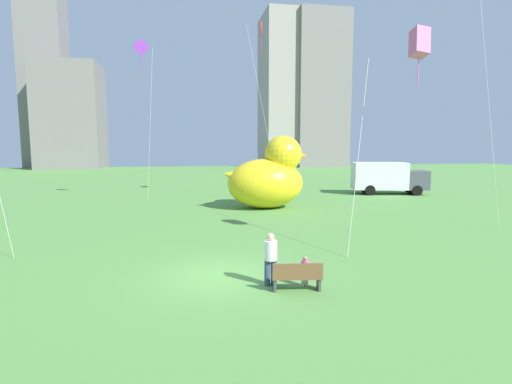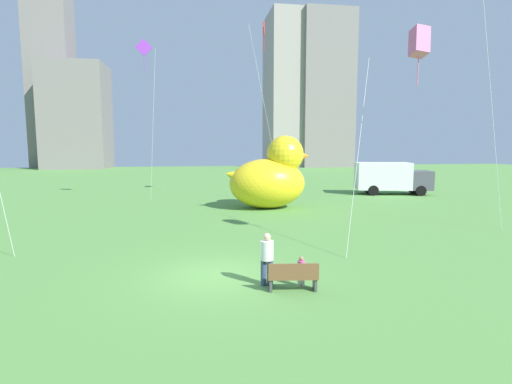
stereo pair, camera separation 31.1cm
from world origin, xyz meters
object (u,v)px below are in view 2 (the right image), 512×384
Objects in this scene: giant_inflatable_duck at (270,177)px; kite_pink at (419,43)px; person_adult at (267,257)px; person_child at (301,270)px; kite_red at (264,38)px; box_truck at (391,178)px; kite_purple at (145,55)px; park_bench at (293,276)px.

giant_inflatable_duck is 14.06m from kite_pink.
person_adult is 1.15m from person_child.
kite_red is at bearing 79.93° from person_adult.
box_truck is at bearing 25.82° from giant_inflatable_duck.
giant_inflatable_duck is at bearing -28.40° from kite_purple.
giant_inflatable_duck is at bearing 81.26° from park_bench.
kite_purple is at bearing 107.13° from park_bench.
kite_purple is at bearing 105.84° from person_adult.
kite_red reaches higher than kite_purple.
person_adult is at bearing -100.07° from kite_red.
park_bench is 0.23× the size of box_truck.
kite_pink is (6.03, 3.79, 7.99)m from park_bench.
kite_pink is (-8.63, -17.96, 7.01)m from box_truck.
kite_red is at bearing -1.69° from kite_purple.
kite_purple is 0.88× the size of kite_red.
person_adult is at bearing -74.16° from kite_purple.
park_bench is at bearing -123.98° from box_truck.
person_child is at bearing -71.63° from kite_purple.
person_child is 10.33m from kite_pink.
kite_pink is (3.60, -12.04, 6.30)m from giant_inflatable_duck.
giant_inflatable_duck is at bearing 78.39° from person_adult.
person_adult is 1.75× the size of person_child.
person_child is at bearing -14.10° from person_adult.
park_bench is 0.93× the size of person_adult.
person_adult is 0.12× the size of kite_red.
kite_red reaches higher than giant_inflatable_duck.
person_child is at bearing -148.99° from kite_pink.
box_truck is 21.13m from kite_pink.
kite_red reaches higher than park_bench.
kite_red is (9.15, -0.27, 1.54)m from kite_purple.
kite_red reaches higher than box_truck.
person_child is 0.07× the size of kite_red.
giant_inflatable_duck is (2.07, 15.45, 1.63)m from person_child.
person_adult is 23.12m from kite_purple.
person_child is 0.08× the size of kite_purple.
box_truck is 0.49× the size of kite_red.
person_child is 0.14× the size of box_truck.
person_child is at bearing 46.82° from park_bench.
kite_purple is 1.35× the size of kite_pink.
park_bench is 0.11× the size of kite_red.
kite_pink is at bearing -53.61° from kite_purple.
box_truck is at bearing 56.02° from park_bench.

